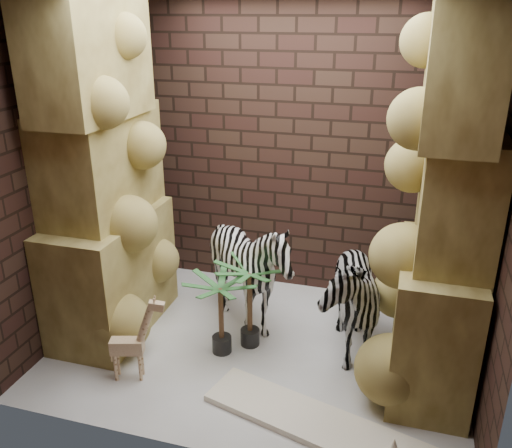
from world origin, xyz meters
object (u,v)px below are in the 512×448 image
(zebra_right, at_px, (344,285))
(palm_back, at_px, (221,316))
(palm_front, at_px, (250,305))
(zebra_left, at_px, (250,277))
(surfboard, at_px, (314,423))
(giraffe_toy, at_px, (126,337))

(zebra_right, height_order, palm_back, zebra_right)
(zebra_right, distance_m, palm_front, 0.83)
(zebra_left, distance_m, palm_front, 0.30)
(palm_front, xyz_separation_m, surfboard, (0.74, -0.84, -0.38))
(zebra_right, distance_m, giraffe_toy, 1.83)
(giraffe_toy, xyz_separation_m, palm_back, (0.60, 0.55, -0.02))
(zebra_left, distance_m, giraffe_toy, 1.23)
(zebra_left, bearing_deg, giraffe_toy, -130.55)
(palm_front, bearing_deg, giraffe_toy, -138.19)
(palm_front, distance_m, surfboard, 1.18)
(zebra_right, height_order, zebra_left, zebra_right)
(giraffe_toy, bearing_deg, zebra_right, 12.33)
(zebra_left, relative_size, palm_back, 1.64)
(zebra_left, height_order, giraffe_toy, zebra_left)
(zebra_right, distance_m, palm_back, 1.07)
(palm_front, relative_size, palm_back, 1.12)
(zebra_left, relative_size, surfboard, 0.71)
(zebra_left, bearing_deg, palm_back, -110.16)
(zebra_left, xyz_separation_m, palm_front, (0.08, -0.26, -0.13))
(palm_front, bearing_deg, surfboard, -48.87)
(surfboard, bearing_deg, zebra_right, 102.59)
(giraffe_toy, bearing_deg, palm_front, 25.52)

